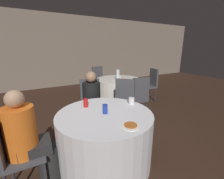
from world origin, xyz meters
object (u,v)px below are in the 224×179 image
(chair_far_south, at_px, (139,95))
(bottle_far, at_px, (118,75))
(table_near, at_px, (105,137))
(chair_near_west, at_px, (12,148))
(person_orange_shirt, at_px, (31,142))
(pizza_plate_near, at_px, (131,125))
(table_far, at_px, (118,91))
(chair_far_east, at_px, (151,82))
(chair_near_northeast, at_px, (124,100))
(soda_can_red, at_px, (86,103))
(person_black_shirt, at_px, (93,102))
(chair_far_north, at_px, (99,79))
(soda_can_blue, at_px, (105,109))
(chair_near_north, at_px, (91,99))

(chair_far_south, distance_m, bottle_far, 0.98)
(table_near, bearing_deg, chair_near_west, 177.98)
(chair_far_south, relative_size, person_orange_shirt, 0.83)
(person_orange_shirt, bearing_deg, pizza_plate_near, 66.13)
(table_far, height_order, bottle_far, bottle_far)
(table_far, xyz_separation_m, chair_far_east, (1.01, -0.21, 0.20))
(chair_far_east, bearing_deg, chair_near_northeast, 131.68)
(chair_far_east, bearing_deg, table_far, 90.00)
(table_far, relative_size, soda_can_red, 10.00)
(person_orange_shirt, bearing_deg, person_black_shirt, 130.37)
(table_far, height_order, person_orange_shirt, person_orange_shirt)
(chair_far_north, xyz_separation_m, soda_can_blue, (-1.21, -2.85, 0.22))
(table_far, xyz_separation_m, chair_far_north, (-0.13, 1.02, 0.20))
(chair_far_north, relative_size, pizza_plate_near, 4.44)
(table_far, bearing_deg, chair_near_west, -143.23)
(person_black_shirt, bearing_deg, bottle_far, -129.68)
(table_near, bearing_deg, chair_far_north, 66.95)
(chair_near_north, distance_m, soda_can_blue, 1.08)
(table_near, relative_size, person_black_shirt, 1.10)
(chair_near_north, distance_m, bottle_far, 1.30)
(chair_far_east, xyz_separation_m, pizza_plate_near, (-2.25, -2.04, 0.17))
(chair_far_north, bearing_deg, pizza_plate_near, 64.03)
(chair_near_north, relative_size, bottle_far, 3.56)
(person_black_shirt, bearing_deg, table_near, 90.00)
(table_far, distance_m, chair_near_west, 2.97)
(table_near, xyz_separation_m, soda_can_blue, (0.00, -0.01, 0.42))
(chair_near_north, height_order, person_orange_shirt, person_orange_shirt)
(person_orange_shirt, bearing_deg, bottle_far, 130.59)
(chair_near_west, xyz_separation_m, person_black_shirt, (1.22, 0.82, 0.01))
(table_near, relative_size, chair_near_west, 1.31)
(chair_near_northeast, height_order, person_black_shirt, person_black_shirt)
(chair_near_northeast, relative_size, person_orange_shirt, 0.83)
(chair_far_north, bearing_deg, soda_can_red, 54.60)
(chair_near_west, bearing_deg, table_far, 128.79)
(chair_near_north, xyz_separation_m, soda_can_red, (-0.35, -0.70, 0.22))
(person_orange_shirt, bearing_deg, chair_far_east, 118.10)
(chair_near_northeast, xyz_separation_m, person_black_shirt, (-0.60, 0.15, 0.01))
(chair_near_northeast, height_order, soda_can_red, chair_near_northeast)
(chair_far_south, relative_size, soda_can_red, 7.82)
(chair_near_north, bearing_deg, table_near, 90.00)
(chair_far_north, height_order, chair_far_south, same)
(chair_near_north, bearing_deg, chair_near_west, 49.76)
(table_far, distance_m, chair_near_northeast, 1.26)
(chair_far_east, xyz_separation_m, bottle_far, (-1.08, 0.13, 0.30))
(table_far, relative_size, bottle_far, 4.54)
(person_orange_shirt, xyz_separation_m, person_black_shirt, (1.04, 0.82, 0.00))
(chair_near_northeast, bearing_deg, person_orange_shirt, 69.95)
(soda_can_blue, bearing_deg, table_near, 91.29)
(chair_near_northeast, height_order, chair_far_south, same)
(table_far, distance_m, soda_can_blue, 2.30)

